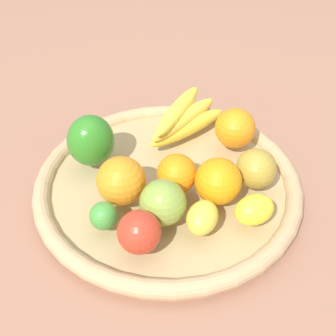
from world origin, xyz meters
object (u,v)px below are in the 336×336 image
lime_0 (104,216)px  apple_2 (256,169)px  lemon_0 (254,210)px  bell_pepper (91,141)px  banana_bunch (183,119)px  orange_2 (121,181)px  lemon_1 (202,218)px  apple_0 (163,203)px  orange_3 (218,181)px  apple_1 (139,232)px  orange_1 (177,174)px  orange_0 (235,128)px

lime_0 → apple_2: 0.27m
lemon_0 → lime_0: lemon_0 is taller
bell_pepper → banana_bunch: bearing=-176.4°
orange_2 → apple_2: orange_2 is taller
lemon_1 → lime_0: size_ratio=1.44×
apple_0 → orange_3: (-0.04, 0.09, 0.00)m
apple_1 → apple_2: (-0.13, 0.20, 0.00)m
apple_1 → banana_bunch: (-0.29, 0.08, -0.00)m
bell_pepper → lemon_0: size_ratio=1.47×
apple_1 → bell_pepper: bell_pepper is taller
bell_pepper → orange_3: (0.10, 0.22, -0.01)m
orange_2 → orange_3: orange_2 is taller
lemon_1 → bell_pepper: bearing=-132.9°
orange_2 → apple_2: 0.23m
apple_0 → apple_2: apple_0 is taller
orange_1 → apple_2: apple_2 is taller
lemon_1 → orange_0: bearing=158.6°
lemon_0 → apple_2: size_ratio=0.95×
bell_pepper → orange_2: size_ratio=1.20×
apple_0 → lemon_0: bearing=86.3°
bell_pepper → lemon_1: bearing=114.1°
apple_0 → orange_0: 0.24m
lemon_0 → orange_1: bearing=-124.0°
orange_3 → lemon_1: (0.07, -0.03, -0.02)m
orange_3 → apple_2: size_ratio=1.12×
orange_2 → lemon_1: orange_2 is taller
lemon_0 → bell_pepper: bearing=-120.5°
apple_0 → bell_pepper: size_ratio=0.76×
orange_2 → lemon_0: size_ratio=1.23×
orange_2 → orange_1: bearing=102.9°
orange_1 → apple_2: size_ratio=0.97×
orange_0 → lemon_1: (0.21, -0.08, -0.01)m
banana_bunch → apple_2: 0.19m
apple_0 → lime_0: apple_0 is taller
orange_2 → orange_3: 0.16m
orange_0 → orange_2: orange_2 is taller
apple_1 → lemon_0: size_ratio=1.00×
banana_bunch → apple_2: apple_2 is taller
apple_1 → lemon_0: apple_1 is taller
orange_1 → orange_0: bearing=135.5°
orange_3 → lemon_0: (0.05, 0.05, -0.01)m
bell_pepper → apple_1: bearing=90.1°
banana_bunch → lime_0: banana_bunch is taller
lemon_0 → apple_0: bearing=-93.7°
apple_0 → lime_0: bearing=-83.6°
lime_0 → apple_2: size_ratio=0.64×
orange_2 → apple_2: (-0.03, 0.23, -0.01)m
lemon_1 → orange_1: bearing=-159.6°
apple_1 → lemon_1: size_ratio=1.02×
orange_1 → lemon_0: 0.14m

